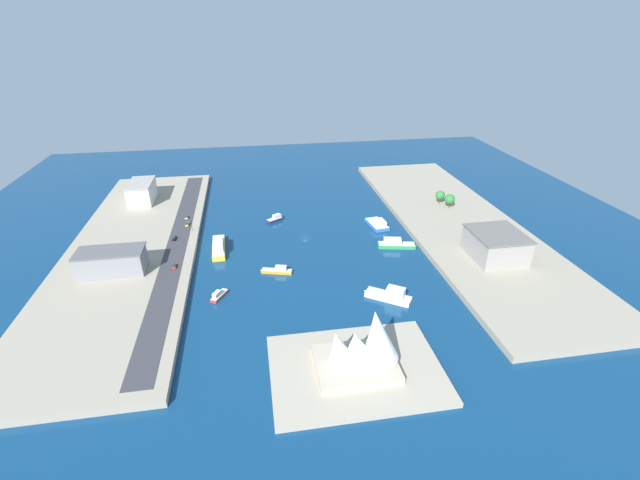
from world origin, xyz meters
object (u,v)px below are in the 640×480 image
Objects in this scene: warehouse_low_gray at (112,262)px; hotel_broad_white at (142,192)px; ferry_yellow_fast at (218,246)px; suv_black at (174,238)px; tugboat_red at (219,295)px; taxi_yellow_cab at (187,224)px; patrol_launch_navy at (275,219)px; traffic_light_waterfront at (192,225)px; ferry_green_doubledeck at (395,244)px; pickup_red at (174,266)px; sedan_silver at (187,217)px; ferry_white_commuter at (390,295)px; water_taxi_orange at (278,270)px; carpark_squat_concrete at (496,245)px; catamaran_blue at (377,224)px.

hotel_broad_white is at bearing -87.55° from warehouse_low_gray.
ferry_yellow_fast is 28.15m from suv_black.
tugboat_red is 81.09m from taxi_yellow_cab.
warehouse_low_gray is 98.31m from hotel_broad_white.
patrol_launch_navy is 1.80× the size of traffic_light_waterfront.
ferry_green_doubledeck is 127.82m from suv_black.
traffic_light_waterfront reaches higher than ferry_green_doubledeck.
traffic_light_waterfront reaches higher than taxi_yellow_cab.
pickup_red is (121.28, 9.01, 2.09)m from ferry_green_doubledeck.
sedan_silver is (1.51, -11.03, 0.01)m from taxi_yellow_cab.
taxi_yellow_cab is (101.10, -92.65, 1.81)m from ferry_white_commuter.
patrol_launch_navy is at bearing 173.39° from sedan_silver.
hotel_broad_white reaches higher than pickup_red.
ferry_yellow_fast is (31.02, -29.58, 1.49)m from water_taxi_orange.
tugboat_red is 144.98m from carpark_squat_concrete.
ferry_green_doubledeck is 127.44m from taxi_yellow_cab.
patrol_launch_navy is 101.93m from warehouse_low_gray.
pickup_red is 0.69× the size of traffic_light_waterfront.
ferry_green_doubledeck is 0.78× the size of ferry_yellow_fast.
traffic_light_waterfront is at bearing -75.31° from tugboat_red.
pickup_red is at bearing 97.20° from suv_black.
warehouse_low_gray is at bearing 52.83° from suv_black.
catamaran_blue is at bearing -146.11° from tugboat_red.
catamaran_blue reaches higher than patrol_launch_navy.
ferry_white_commuter is 70.20m from carpark_squat_concrete.
suv_black is 13.81m from traffic_light_waterfront.
water_taxi_orange is 0.80× the size of ferry_white_commuter.
sedan_silver is (-33.12, 35.69, -6.07)m from hotel_broad_white.
taxi_yellow_cab is at bearing 4.79° from patrol_launch_navy.
warehouse_low_gray is 69.10m from sedan_silver.
suv_black is 0.80× the size of traffic_light_waterfront.
traffic_light_waterfront reaches higher than ferry_white_commuter.
catamaran_blue is 4.78× the size of sedan_silver.
taxi_yellow_cab is at bearing -66.53° from traffic_light_waterfront.
carpark_squat_concrete reaches higher than taxi_yellow_cab.
suv_black reaches higher than water_taxi_orange.
tugboat_red is at bearing 3.92° from carpark_squat_concrete.
ferry_green_doubledeck is at bearing 156.10° from sedan_silver.
warehouse_low_gray is at bearing 50.97° from traffic_light_waterfront.
tugboat_red is at bearing 31.75° from water_taxi_orange.
water_taxi_orange is 0.53× the size of warehouse_low_gray.
patrol_launch_navy is 79.25m from pickup_red.
pickup_red is at bearing 45.11° from ferry_yellow_fast.
warehouse_low_gray is 1.12× the size of hotel_broad_white.
patrol_launch_navy is 0.55× the size of ferry_white_commuter.
water_taxi_orange is at bearing 132.77° from traffic_light_waterfront.
tugboat_red is 35.13m from pickup_red.
patrol_launch_navy is 0.36× the size of warehouse_low_gray.
pickup_red is at bearing 83.03° from traffic_light_waterfront.
catamaran_blue is 99.25m from ferry_yellow_fast.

